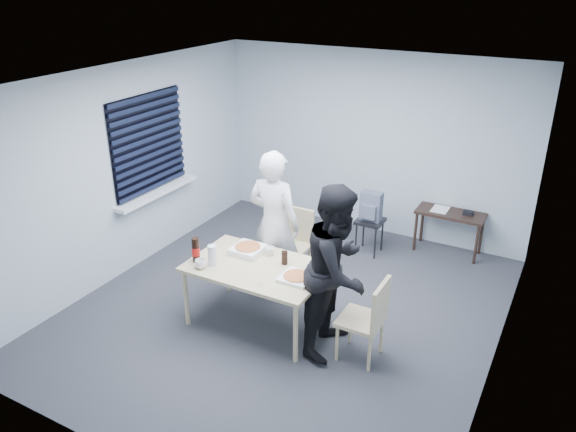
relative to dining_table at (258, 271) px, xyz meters
The scene contains 19 objects.
room 2.33m from the dining_table, 159.10° to the left, with size 5.00×5.00×5.00m.
dining_table is the anchor object (origin of this frame).
chair_far 1.13m from the dining_table, 97.45° to the left, with size 0.42×0.42×0.89m.
chair_right 1.29m from the dining_table, ahead, with size 0.42×0.42×0.89m.
person_white 0.73m from the dining_table, 105.07° to the left, with size 0.65×0.42×1.77m, color silver.
person_black 0.93m from the dining_table, ahead, with size 0.86×0.47×1.77m, color black.
side_table 3.01m from the dining_table, 62.34° to the left, with size 0.89×0.40×0.60m.
stool 2.21m from the dining_table, 77.91° to the left, with size 0.35×0.35×0.49m.
backpack 2.18m from the dining_table, 77.85° to the left, with size 0.28×0.21×0.39m.
pizza_box_a 0.34m from the dining_table, 140.88° to the left, with size 0.33×0.33×0.08m.
pizza_box_b 0.50m from the dining_table, ahead, with size 0.31×0.31×0.04m.
mug_a 0.60m from the dining_table, 146.92° to the right, with size 0.12×0.12×0.10m, color white.
mug_b 0.30m from the dining_table, 91.42° to the left, with size 0.10×0.10×0.09m, color white.
cola_glass 0.32m from the dining_table, 37.40° to the left, with size 0.07×0.07×0.15m, color black.
soda_bottle 0.69m from the dining_table, 160.31° to the right, with size 0.09×0.09×0.27m.
plastic_cups 0.51m from the dining_table, 155.04° to the right, with size 0.09×0.09×0.22m, color silver.
rubber_band 0.40m from the dining_table, 55.33° to the right, with size 0.05×0.05×0.00m, color red.
papers 2.96m from the dining_table, 65.14° to the left, with size 0.21×0.29×0.00m, color white.
black_box 3.14m from the dining_table, 58.98° to the left, with size 0.13×0.09×0.05m, color black.
Camera 1 is at (2.62, -4.79, 3.61)m, focal length 35.00 mm.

